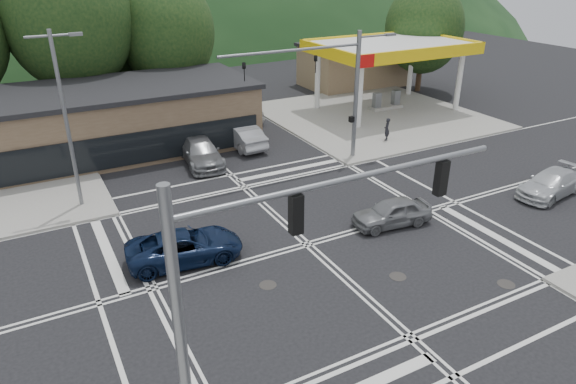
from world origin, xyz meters
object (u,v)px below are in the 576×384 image
pedestrian (387,129)px  car_queue_a (241,135)px  car_northbound (201,152)px  car_blue_west (185,246)px  car_grey_center (392,212)px  car_queue_b (245,108)px  car_silver_east (551,183)px

pedestrian → car_queue_a: bearing=-66.0°
car_northbound → car_blue_west: bearing=-106.9°
car_grey_center → car_queue_a: (-1.95, 13.80, 0.13)m
car_queue_b → car_northbound: size_ratio=0.96×
car_grey_center → pedestrian: size_ratio=2.52×
car_blue_west → car_queue_a: (7.93, 12.15, 0.11)m
car_blue_west → car_silver_east: size_ratio=1.06×
car_queue_a → car_northbound: (-3.50, -1.68, -0.04)m
car_grey_center → car_northbound: car_northbound is taller
car_blue_west → car_queue_a: car_queue_a is taller
car_blue_west → car_queue_b: size_ratio=0.98×
car_silver_east → car_queue_a: 19.26m
car_blue_west → car_northbound: car_northbound is taller
car_blue_west → car_silver_east: bearing=-91.8°
car_grey_center → car_silver_east: car_silver_east is taller
car_silver_east → car_grey_center: bearing=-106.6°
car_blue_west → pedestrian: (17.31, 8.21, 0.25)m
pedestrian → car_queue_b: bearing=-99.7°
car_blue_west → car_northbound: (4.43, 10.47, 0.08)m
car_grey_center → pedestrian: bearing=150.2°
car_northbound → pedestrian: (12.88, -2.26, 0.17)m
car_blue_west → car_queue_b: (10.81, 17.99, 0.17)m
pedestrian → car_blue_west: bearing=-17.9°
car_silver_east → car_queue_b: bearing=-165.5°
car_silver_east → car_queue_a: car_queue_a is taller
pedestrian → car_grey_center: bearing=9.8°
car_queue_b → car_northbound: (-6.38, -7.52, -0.09)m
car_grey_center → car_queue_b: bearing=-175.5°
car_silver_east → car_queue_b: (-8.96, 21.04, 0.18)m
car_blue_west → pedestrian: 19.16m
car_northbound → pedestrian: bearing=-3.9°
car_grey_center → car_northbound: (-5.45, 12.12, 0.09)m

